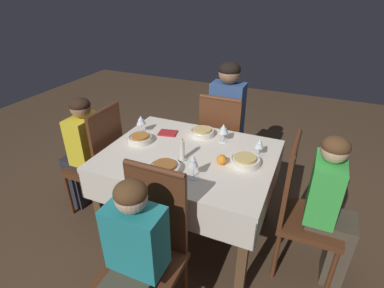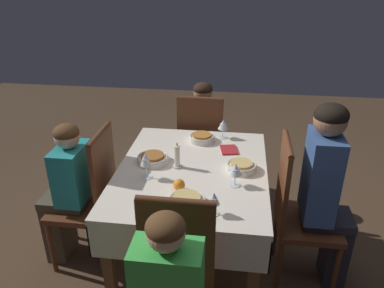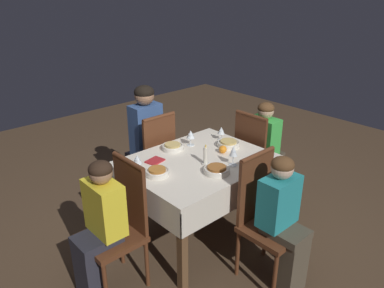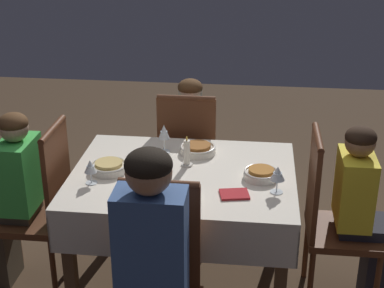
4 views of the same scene
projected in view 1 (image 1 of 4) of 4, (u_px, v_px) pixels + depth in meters
The scene contains 21 objects.
ground_plane at pixel (190, 232), 2.52m from camera, with size 8.00×8.00×0.00m, color #4C3826.
dining_table at pixel (189, 165), 2.20m from camera, with size 1.21×0.95×0.77m.
chair_south at pixel (222, 141), 2.80m from camera, with size 0.40×0.41×1.01m.
chair_west at pixel (302, 206), 1.99m from camera, with size 0.41×0.40×1.01m.
chair_east at pixel (100, 159), 2.52m from camera, with size 0.41×0.40×1.01m.
chair_north at pixel (149, 246), 1.69m from camera, with size 0.40×0.41×1.01m.
person_adult_denim at pixel (228, 119), 2.84m from camera, with size 0.30×0.34×1.26m.
person_child_green at pixel (331, 207), 1.91m from camera, with size 0.33×0.30×1.08m.
person_child_yellow at pixel (83, 150), 2.56m from camera, with size 0.33×0.30×1.07m.
person_child_teal at pixel (132, 264), 1.54m from camera, with size 0.30×0.33×1.05m.
bowl_south at pixel (202, 132), 2.40m from camera, with size 0.19×0.19×0.06m.
wine_glass_south at pixel (223, 129), 2.27m from camera, with size 0.08×0.08×0.15m.
bowl_west at pixel (245, 160), 2.02m from camera, with size 0.21×0.21×0.06m.
wine_glass_west at pixel (259, 144), 2.09m from camera, with size 0.07×0.07×0.13m.
bowl_east at pixel (140, 138), 2.30m from camera, with size 0.19×0.19×0.06m.
wine_glass_east at pixel (141, 120), 2.41m from camera, with size 0.08×0.08×0.15m.
bowl_north at pixel (165, 167), 1.94m from camera, with size 0.21×0.21×0.06m.
wine_glass_north at pixel (193, 161), 1.83m from camera, with size 0.07×0.07×0.17m.
candle_centerpiece at pixel (182, 151), 2.05m from camera, with size 0.06×0.06×0.18m.
orange_fruit at pixel (222, 160), 2.01m from camera, with size 0.07×0.07×0.07m, color orange.
napkin_red_folded at pixel (168, 133), 2.43m from camera, with size 0.16×0.14×0.01m.
Camera 1 is at (-0.76, 1.70, 1.86)m, focal length 28.00 mm.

